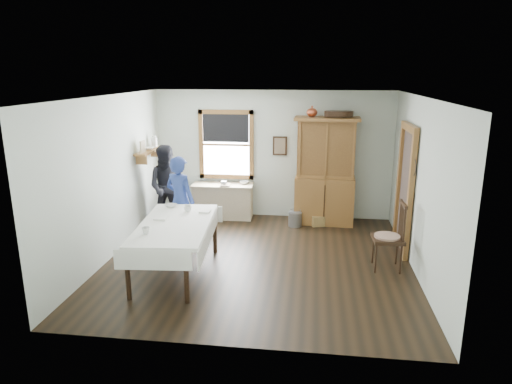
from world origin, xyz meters
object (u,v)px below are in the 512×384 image
(work_counter, at_px, (223,201))
(dining_table, at_px, (176,248))
(spindle_chair, at_px, (388,236))
(woman_blue, at_px, (181,204))
(figure_dark, at_px, (168,190))
(pail, at_px, (295,219))
(china_hutch, at_px, (325,171))
(wicker_basket, at_px, (320,220))

(work_counter, bearing_deg, dining_table, -95.14)
(spindle_chair, xyz_separation_m, woman_blue, (-3.56, 0.64, 0.20))
(spindle_chair, xyz_separation_m, figure_dark, (-4.06, 1.52, 0.22))
(dining_table, bearing_deg, spindle_chair, 10.36)
(woman_blue, bearing_deg, spindle_chair, -166.85)
(pail, relative_size, figure_dark, 0.19)
(figure_dark, bearing_deg, woman_blue, -68.54)
(china_hutch, distance_m, pail, 1.15)
(work_counter, distance_m, spindle_chair, 3.85)
(pail, xyz_separation_m, woman_blue, (-2.02, -1.24, 0.61))
(work_counter, distance_m, wicker_basket, 2.10)
(spindle_chair, height_order, wicker_basket, spindle_chair)
(dining_table, bearing_deg, wicker_basket, 49.42)
(spindle_chair, relative_size, woman_blue, 0.74)
(dining_table, height_order, spindle_chair, spindle_chair)
(wicker_basket, bearing_deg, spindle_chair, -62.75)
(china_hutch, xyz_separation_m, spindle_chair, (0.96, -2.19, -0.54))
(work_counter, relative_size, dining_table, 0.62)
(pail, distance_m, wicker_basket, 0.52)
(wicker_basket, bearing_deg, work_counter, 173.44)
(spindle_chair, xyz_separation_m, pail, (-1.54, 1.89, -0.41))
(woman_blue, bearing_deg, wicker_basket, -128.04)
(china_hutch, xyz_separation_m, pail, (-0.58, -0.30, -0.95))
(china_hutch, height_order, spindle_chair, china_hutch)
(pail, height_order, figure_dark, figure_dark)
(china_hutch, bearing_deg, spindle_chair, -64.23)
(pail, height_order, woman_blue, woman_blue)
(work_counter, relative_size, pail, 4.41)
(pail, bearing_deg, china_hutch, 27.81)
(figure_dark, bearing_deg, china_hutch, 3.72)
(pail, bearing_deg, spindle_chair, -50.79)
(spindle_chair, bearing_deg, work_counter, 141.57)
(china_hutch, xyz_separation_m, dining_table, (-2.32, -2.79, -0.68))
(china_hutch, relative_size, pail, 7.48)
(woman_blue, bearing_deg, dining_table, 126.14)
(spindle_chair, relative_size, pail, 3.81)
(china_hutch, bearing_deg, figure_dark, -165.65)
(work_counter, xyz_separation_m, figure_dark, (-0.95, -0.74, 0.41))
(work_counter, height_order, dining_table, dining_table)
(spindle_chair, relative_size, wicker_basket, 3.08)
(dining_table, distance_m, figure_dark, 2.29)
(china_hutch, distance_m, spindle_chair, 2.45)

